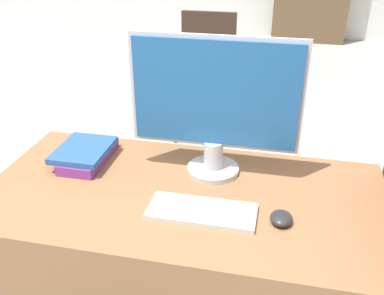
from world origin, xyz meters
name	(u,v)px	position (x,y,z in m)	size (l,w,h in m)	color
desk	(184,276)	(0.00, 0.35, 0.38)	(1.38, 0.69, 0.77)	#8C603D
monitor	(215,103)	(0.07, 0.51, 1.04)	(0.60, 0.19, 0.50)	#B7B7BC
keyboard	(202,211)	(0.09, 0.24, 0.78)	(0.34, 0.14, 0.02)	silver
mouse	(281,218)	(0.33, 0.25, 0.79)	(0.07, 0.08, 0.03)	#262626
book_stack	(87,154)	(-0.41, 0.48, 0.80)	(0.19, 0.27, 0.06)	#7A3384
far_chair	(206,72)	(-0.32, 2.45, 0.52)	(0.44, 0.44, 0.97)	#38281E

